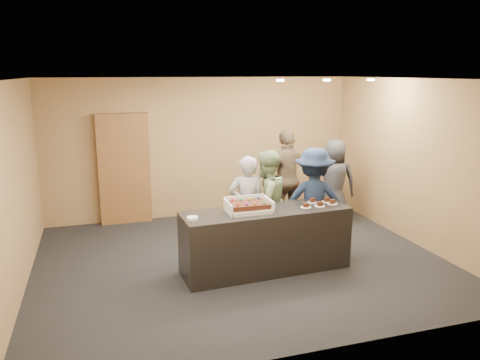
{
  "coord_description": "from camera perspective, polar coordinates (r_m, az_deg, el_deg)",
  "views": [
    {
      "loc": [
        -1.97,
        -6.36,
        2.8
      ],
      "look_at": [
        -0.0,
        0.0,
        1.26
      ],
      "focal_mm": 35.0,
      "sensor_mm": 36.0,
      "label": 1
    }
  ],
  "objects": [
    {
      "name": "person_dark_suit",
      "position": [
        8.77,
        11.38,
        -0.29
      ],
      "size": [
        0.92,
        0.74,
        1.62
      ],
      "primitive_type": "imported",
      "rotation": [
        0.0,
        0.0,
        2.82
      ],
      "color": "#29292E",
      "rests_on": "floor"
    },
    {
      "name": "person_navy_man",
      "position": [
        7.38,
        8.96,
        -2.53
      ],
      "size": [
        1.23,
        0.96,
        1.67
      ],
      "primitive_type": "imported",
      "rotation": [
        0.0,
        0.0,
        2.78
      ],
      "color": "#16223C",
      "rests_on": "floor"
    },
    {
      "name": "storage_cabinet",
      "position": [
        8.95,
        -13.93,
        1.3
      ],
      "size": [
        0.94,
        0.15,
        2.07
      ],
      "primitive_type": "cube",
      "color": "brown",
      "rests_on": "floor"
    },
    {
      "name": "slice_e",
      "position": [
        7.01,
        11.19,
        -2.7
      ],
      "size": [
        0.15,
        0.15,
        0.07
      ],
      "color": "white",
      "rests_on": "serving_counter"
    },
    {
      "name": "slice_d",
      "position": [
        7.1,
        10.51,
        -2.46
      ],
      "size": [
        0.15,
        0.15,
        0.07
      ],
      "color": "white",
      "rests_on": "serving_counter"
    },
    {
      "name": "person_sage_man",
      "position": [
        7.27,
        3.16,
        -2.76
      ],
      "size": [
        0.98,
        0.9,
        1.64
      ],
      "primitive_type": "imported",
      "rotation": [
        0.0,
        0.0,
        3.58
      ],
      "color": "#8AA374",
      "rests_on": "floor"
    },
    {
      "name": "room",
      "position": [
        6.81,
        0.03,
        0.78
      ],
      "size": [
        6.04,
        6.0,
        2.7
      ],
      "color": "black",
      "rests_on": "ground"
    },
    {
      "name": "sheet_cake",
      "position": [
        6.49,
        1.09,
        -3.06
      ],
      "size": [
        0.53,
        0.36,
        0.11
      ],
      "color": "#38170C",
      "rests_on": "cake_box"
    },
    {
      "name": "ceiling_spotlights",
      "position": [
        7.73,
        10.54,
        11.9
      ],
      "size": [
        1.72,
        0.12,
        0.03
      ],
      "color": "#FFEAC6",
      "rests_on": "ceiling"
    },
    {
      "name": "serving_counter",
      "position": [
        6.74,
        3.15,
        -7.34
      ],
      "size": [
        2.43,
        0.83,
        0.9
      ],
      "primitive_type": "cube",
      "rotation": [
        0.0,
        0.0,
        0.05
      ],
      "color": "black",
      "rests_on": "floor"
    },
    {
      "name": "slice_b",
      "position": [
        7.04,
        8.81,
        -2.55
      ],
      "size": [
        0.15,
        0.15,
        0.07
      ],
      "color": "white",
      "rests_on": "serving_counter"
    },
    {
      "name": "cake_box",
      "position": [
        6.53,
        1.02,
        -3.45
      ],
      "size": [
        0.62,
        0.43,
        0.18
      ],
      "color": "white",
      "rests_on": "serving_counter"
    },
    {
      "name": "slice_c",
      "position": [
        6.86,
        9.7,
        -2.99
      ],
      "size": [
        0.15,
        0.15,
        0.07
      ],
      "color": "white",
      "rests_on": "serving_counter"
    },
    {
      "name": "slice_a",
      "position": [
        6.77,
        8.03,
        -3.14
      ],
      "size": [
        0.15,
        0.15,
        0.07
      ],
      "color": "white",
      "rests_on": "serving_counter"
    },
    {
      "name": "person_brown_extra",
      "position": [
        8.49,
        5.76,
        0.1
      ],
      "size": [
        1.13,
        0.69,
        1.81
      ],
      "primitive_type": "imported",
      "rotation": [
        0.0,
        0.0,
        3.39
      ],
      "color": "brown",
      "rests_on": "floor"
    },
    {
      "name": "person_server_grey",
      "position": [
        7.2,
        0.83,
        -3.18
      ],
      "size": [
        0.61,
        0.45,
        1.57
      ],
      "primitive_type": "imported",
      "rotation": [
        0.0,
        0.0,
        3.01
      ],
      "color": "#A2A2A7",
      "rests_on": "floor"
    },
    {
      "name": "plate_stack",
      "position": [
        6.2,
        -5.83,
        -4.65
      ],
      "size": [
        0.15,
        0.15,
        0.04
      ],
      "primitive_type": "cylinder",
      "color": "white",
      "rests_on": "serving_counter"
    }
  ]
}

